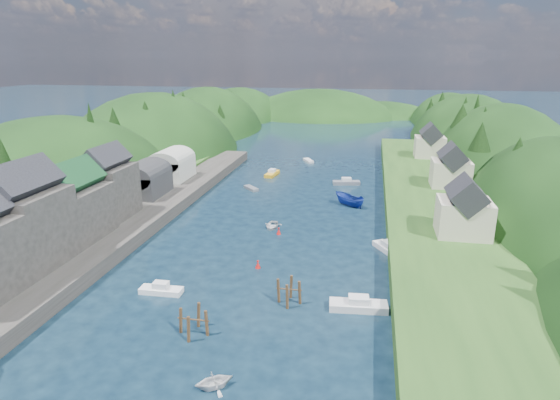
% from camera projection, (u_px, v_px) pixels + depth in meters
% --- Properties ---
extents(ground, '(600.00, 600.00, 0.00)m').
position_uv_depth(ground, '(300.00, 188.00, 97.11)').
color(ground, black).
rests_on(ground, ground).
extents(hillside_left, '(44.00, 245.56, 52.00)m').
position_uv_depth(hillside_left, '(155.00, 183.00, 131.19)').
color(hillside_left, black).
rests_on(hillside_left, ground).
extents(hillside_right, '(36.00, 245.56, 48.00)m').
position_uv_depth(hillside_right, '(497.00, 199.00, 114.47)').
color(hillside_right, black).
rests_on(hillside_right, ground).
extents(far_hills, '(103.00, 68.00, 44.00)m').
position_uv_depth(far_hills, '(343.00, 139.00, 216.30)').
color(far_hills, black).
rests_on(far_hills, ground).
extents(hill_trees, '(90.49, 146.77, 12.63)m').
position_uv_depth(hill_trees, '(309.00, 124.00, 107.88)').
color(hill_trees, black).
rests_on(hill_trees, ground).
extents(quay_left, '(12.00, 110.00, 2.00)m').
position_uv_depth(quay_left, '(120.00, 224.00, 73.11)').
color(quay_left, '#2D2B28').
rests_on(quay_left, ground).
extents(terrace_left_grass, '(12.00, 110.00, 2.50)m').
position_uv_depth(terrace_left_grass, '(79.00, 220.00, 74.32)').
color(terrace_left_grass, '#234719').
rests_on(terrace_left_grass, ground).
extents(quayside_buildings, '(8.00, 35.84, 12.90)m').
position_uv_depth(quayside_buildings, '(45.00, 215.00, 58.92)').
color(quayside_buildings, '#2D2B28').
rests_on(quayside_buildings, quay_left).
extents(boat_sheds, '(7.00, 21.00, 7.50)m').
position_uv_depth(boat_sheds, '(159.00, 169.00, 90.01)').
color(boat_sheds, '#2D2D30').
rests_on(boat_sheds, quay_left).
extents(terrace_right, '(16.00, 120.00, 2.40)m').
position_uv_depth(terrace_right, '(431.00, 203.00, 82.79)').
color(terrace_right, '#234719').
rests_on(terrace_right, ground).
extents(right_bank_cottages, '(9.00, 59.24, 8.41)m').
position_uv_depth(right_bank_cottages, '(445.00, 168.00, 88.67)').
color(right_bank_cottages, beige).
rests_on(right_bank_cottages, terrace_right).
extents(piling_cluster_near, '(3.24, 3.02, 3.26)m').
position_uv_depth(piling_cluster_near, '(194.00, 324.00, 45.89)').
color(piling_cluster_near, '#382314').
rests_on(piling_cluster_near, ground).
extents(piling_cluster_far, '(2.86, 2.70, 3.39)m').
position_uv_depth(piling_cluster_far, '(289.00, 294.00, 51.62)').
color(piling_cluster_far, '#382314').
rests_on(piling_cluster_far, ground).
extents(channel_buoy_near, '(0.70, 0.70, 1.10)m').
position_uv_depth(channel_buoy_near, '(258.00, 265.00, 60.32)').
color(channel_buoy_near, '#B2110E').
rests_on(channel_buoy_near, ground).
extents(channel_buoy_far, '(0.70, 0.70, 1.10)m').
position_uv_depth(channel_buoy_far, '(279.00, 231.00, 71.69)').
color(channel_buoy_far, '#B2110E').
rests_on(channel_buoy_far, ground).
extents(moored_boats, '(38.23, 95.88, 2.39)m').
position_uv_depth(moored_boats, '(280.00, 237.00, 68.95)').
color(moored_boats, gold).
rests_on(moored_boats, ground).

